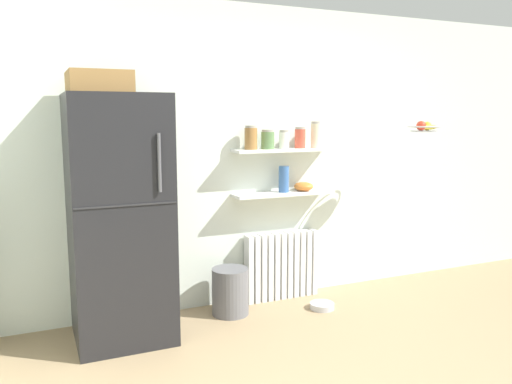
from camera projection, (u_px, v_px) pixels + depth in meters
The scene contains 16 objects.
ground_plane at pixel (344, 372), 3.37m from camera, with size 7.04×7.04×0.00m, color #9E8460.
back_wall at pixel (250, 156), 4.59m from camera, with size 7.04×0.10×2.60m, color silver.
refrigerator at pixel (119, 215), 3.79m from camera, with size 0.70×0.73×1.96m.
radiator at pixel (282, 265), 4.72m from camera, with size 0.69×0.12×0.61m.
wall_shelf_lower at pixel (284, 194), 4.59m from camera, with size 0.93×0.22×0.03m, color white.
wall_shelf_upper at pixel (284, 150), 4.53m from camera, with size 0.93×0.22×0.03m, color white.
storage_jar_0 at pixel (251, 138), 4.39m from camera, with size 0.11×0.11×0.20m.
storage_jar_1 at pixel (268, 139), 4.46m from camera, with size 0.11×0.11×0.17m.
storage_jar_2 at pixel (284, 140), 4.52m from camera, with size 0.09×0.09×0.16m.
storage_jar_3 at pixel (300, 138), 4.58m from camera, with size 0.10×0.10×0.19m.
storage_jar_4 at pixel (316, 135), 4.64m from camera, with size 0.09×0.09×0.24m.
vase at pixel (284, 179), 4.57m from camera, with size 0.09×0.09×0.23m, color #38609E.
shelf_bowl at pixel (304, 186), 4.66m from camera, with size 0.18×0.18×0.08m, color orange.
trash_bin at pixel (230, 291), 4.34m from camera, with size 0.31×0.31×0.39m, color slate.
pet_food_bowl at pixel (322, 306), 4.48m from camera, with size 0.21×0.21×0.05m, color #B7B7BC.
hanging_fruit_basket at pixel (424, 127), 4.58m from camera, with size 0.28×0.28×0.10m.
Camera 1 is at (-1.80, -2.17, 1.66)m, focal length 36.28 mm.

